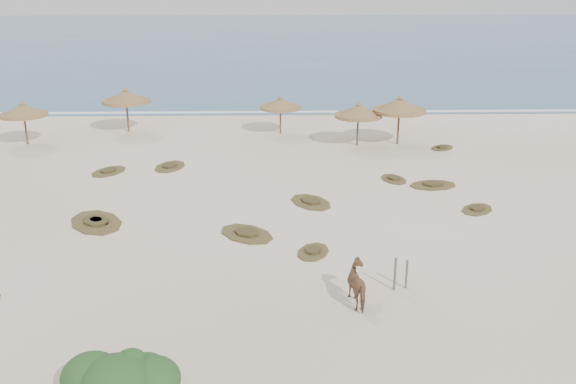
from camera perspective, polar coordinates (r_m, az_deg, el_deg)
name	(u,v)px	position (r m, az deg, el deg)	size (l,w,h in m)	color
ground	(229,265)	(23.88, -5.31, -6.50)	(160.00, 160.00, 0.00)	beige
ocean	(261,40)	(96.98, -2.41, 13.34)	(200.00, 100.00, 0.01)	#2D5987
foam_line	(251,112)	(48.57, -3.34, 7.09)	(70.00, 0.60, 0.01)	white
palapa_1	(23,111)	(42.40, -22.48, 6.70)	(3.25, 3.25, 2.70)	brown
palapa_2	(126,97)	(43.61, -14.21, 8.17)	(3.44, 3.44, 2.96)	brown
palapa_3	(280,104)	(41.89, -0.68, 7.82)	(3.22, 3.22, 2.51)	brown
palapa_4	(400,106)	(39.77, 9.88, 7.55)	(4.07, 4.07, 3.07)	brown
palapa_5	(358,112)	(39.15, 6.26, 7.13)	(3.80, 3.80, 2.72)	brown
horse	(360,285)	(21.09, 6.43, -8.19)	(0.73, 1.61, 1.36)	brown
fence_post_near	(395,274)	(22.13, 9.50, -7.20)	(0.09, 0.09, 1.18)	#665E4D
fence_post_far	(407,274)	(22.33, 10.50, -7.18)	(0.08, 0.08, 1.06)	#665E4D
bush	(118,384)	(17.45, -14.86, -16.16)	(3.09, 2.72, 1.38)	#2B5022
scrub_1	(96,222)	(28.70, -16.70, -2.57)	(3.36, 3.72, 0.16)	brown
scrub_2	(96,221)	(28.77, -16.69, -2.51)	(1.72, 1.82, 0.16)	brown
scrub_3	(311,202)	(29.83, 2.05, -0.88)	(2.57, 2.89, 0.16)	brown
scrub_4	(477,209)	(30.15, 16.46, -1.47)	(2.10, 2.15, 0.16)	brown
scrub_5	(433,185)	(32.92, 12.76, 0.63)	(2.66, 1.99, 0.16)	brown
scrub_6	(109,171)	(35.56, -15.66, 1.79)	(2.28, 2.61, 0.16)	brown
scrub_7	(394,179)	(33.45, 9.38, 1.16)	(1.61, 2.04, 0.16)	brown
scrub_9	(247,234)	(26.39, -3.70, -3.70)	(3.01, 3.01, 0.16)	brown
scrub_10	(442,147)	(39.87, 13.56, 3.87)	(1.98, 1.98, 0.16)	brown
scrub_12	(313,251)	(24.76, 2.25, -5.30)	(1.70, 2.07, 0.16)	brown
scrub_13	(170,166)	(35.68, -10.46, 2.26)	(2.05, 2.62, 0.16)	brown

